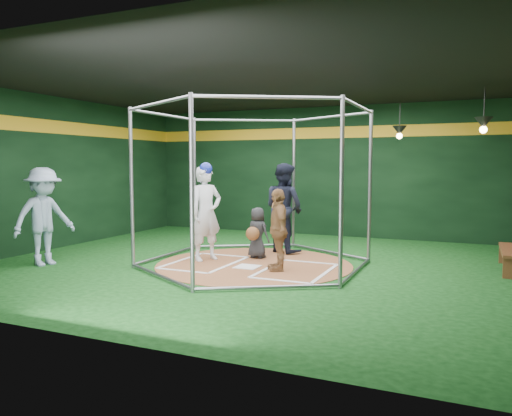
% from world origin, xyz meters
% --- Properties ---
extents(room_shell, '(10.10, 9.10, 3.53)m').
position_xyz_m(room_shell, '(0.00, 0.01, 1.75)').
color(room_shell, '#0C380F').
rests_on(room_shell, ground).
extents(clay_disc, '(3.80, 3.80, 0.01)m').
position_xyz_m(clay_disc, '(0.00, 0.00, 0.01)').
color(clay_disc, '#925835').
rests_on(clay_disc, ground).
extents(home_plate, '(0.43, 0.43, 0.01)m').
position_xyz_m(home_plate, '(0.00, -0.30, 0.02)').
color(home_plate, white).
rests_on(home_plate, clay_disc).
extents(batter_box_left, '(1.17, 1.77, 0.01)m').
position_xyz_m(batter_box_left, '(-0.95, -0.25, 0.02)').
color(batter_box_left, white).
rests_on(batter_box_left, clay_disc).
extents(batter_box_right, '(1.17, 1.77, 0.01)m').
position_xyz_m(batter_box_right, '(0.95, -0.25, 0.02)').
color(batter_box_right, white).
rests_on(batter_box_right, clay_disc).
extents(batting_cage, '(4.05, 4.67, 3.00)m').
position_xyz_m(batting_cage, '(-0.00, -0.00, 1.50)').
color(batting_cage, gray).
rests_on(batting_cage, ground).
extents(pendant_lamp_near, '(0.34, 0.34, 0.90)m').
position_xyz_m(pendant_lamp_near, '(2.20, 3.60, 2.74)').
color(pendant_lamp_near, black).
rests_on(pendant_lamp_near, room_shell).
extents(pendant_lamp_far, '(0.34, 0.34, 0.90)m').
position_xyz_m(pendant_lamp_far, '(4.00, 2.00, 2.74)').
color(pendant_lamp_far, black).
rests_on(pendant_lamp_far, room_shell).
extents(batter_figure, '(0.73, 0.83, 1.97)m').
position_xyz_m(batter_figure, '(-1.06, 0.01, 0.99)').
color(batter_figure, silver).
rests_on(batter_figure, clay_disc).
extents(visitor_leopard, '(0.77, 0.94, 1.50)m').
position_xyz_m(visitor_leopard, '(0.62, -0.32, 0.76)').
color(visitor_leopard, tan).
rests_on(visitor_leopard, clay_disc).
extents(catcher_figure, '(0.57, 0.61, 1.05)m').
position_xyz_m(catcher_figure, '(-0.20, 0.61, 0.54)').
color(catcher_figure, black).
rests_on(catcher_figure, clay_disc).
extents(umpire, '(1.18, 1.07, 1.96)m').
position_xyz_m(umpire, '(0.04, 1.54, 0.99)').
color(umpire, black).
rests_on(umpire, clay_disc).
extents(bystander_blue, '(0.99, 1.36, 1.89)m').
position_xyz_m(bystander_blue, '(-3.70, -1.65, 0.94)').
color(bystander_blue, '#90A6BF').
rests_on(bystander_blue, ground).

